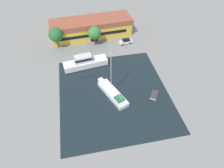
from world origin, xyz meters
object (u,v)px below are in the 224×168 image
(parked_car, at_px, (126,41))
(motor_cruiser, at_px, (85,63))
(sailboat_moored, at_px, (112,93))
(quay_tree_near_building, at_px, (94,33))
(warehouse_building, at_px, (91,27))
(quay_tree_by_water, at_px, (56,35))
(small_dinghy, at_px, (154,95))

(parked_car, bearing_deg, motor_cruiser, 114.60)
(parked_car, relative_size, sailboat_moored, 0.32)
(quay_tree_near_building, bearing_deg, warehouse_building, 92.76)
(quay_tree_by_water, height_order, sailboat_moored, sailboat_moored)
(sailboat_moored, distance_m, small_dinghy, 10.65)
(quay_tree_near_building, height_order, small_dinghy, quay_tree_near_building)
(quay_tree_by_water, bearing_deg, motor_cruiser, -56.20)
(motor_cruiser, distance_m, small_dinghy, 21.97)
(quay_tree_near_building, xyz_separation_m, parked_car, (10.21, -1.18, -3.67))
(quay_tree_near_building, xyz_separation_m, quay_tree_by_water, (-12.08, 0.75, 0.30))
(quay_tree_by_water, xyz_separation_m, sailboat_moored, (13.26, -24.20, -4.06))
(warehouse_building, relative_size, sailboat_moored, 1.93)
(quay_tree_by_water, bearing_deg, small_dinghy, -48.33)
(warehouse_building, distance_m, small_dinghy, 34.47)
(warehouse_building, distance_m, quay_tree_near_building, 6.64)
(parked_car, xyz_separation_m, sailboat_moored, (-9.04, -22.27, -0.09))
(sailboat_moored, relative_size, motor_cruiser, 1.12)
(warehouse_building, bearing_deg, small_dinghy, -73.87)
(motor_cruiser, bearing_deg, small_dinghy, -141.57)
(warehouse_building, distance_m, parked_car, 13.18)
(quay_tree_by_water, bearing_deg, sailboat_moored, -61.28)
(warehouse_building, height_order, quay_tree_by_water, quay_tree_by_water)
(quay_tree_by_water, distance_m, motor_cruiser, 14.22)
(sailboat_moored, xyz_separation_m, motor_cruiser, (-5.57, 12.71, 0.71))
(warehouse_building, height_order, parked_car, warehouse_building)
(quay_tree_near_building, distance_m, parked_car, 10.92)
(warehouse_building, bearing_deg, quay_tree_by_water, -158.20)
(small_dinghy, bearing_deg, sailboat_moored, 20.02)
(quay_tree_near_building, relative_size, parked_car, 1.42)
(quay_tree_by_water, relative_size, sailboat_moored, 0.48)
(quay_tree_near_building, height_order, quay_tree_by_water, quay_tree_by_water)
(quay_tree_by_water, height_order, motor_cruiser, quay_tree_by_water)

